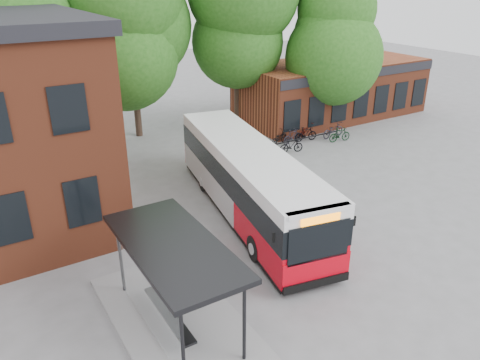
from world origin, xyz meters
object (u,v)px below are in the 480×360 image
bicycle_1 (291,145)px  bicycle_5 (306,134)px  bicycle_4 (306,131)px  bicycle_3 (292,136)px  bicycle_7 (340,135)px  bus_shelter (176,285)px  bicycle_6 (333,130)px  city_bus (248,182)px  bicycle_0 (279,138)px

bicycle_1 → bicycle_5: bearing=-44.9°
bicycle_4 → bicycle_5: bearing=120.1°
bicycle_3 → bicycle_5: (0.99, -0.12, 0.01)m
bicycle_4 → bicycle_5: (-0.46, -0.60, 0.02)m
bicycle_7 → bus_shelter: bearing=130.7°
bicycle_6 → bicycle_7: (-0.22, -0.87, -0.03)m
bus_shelter → bicycle_1: 15.80m
bicycle_6 → bicycle_1: bearing=93.2°
city_bus → bicycle_7: bearing=37.5°
bicycle_6 → bicycle_7: bearing=157.4°
bicycle_3 → bicycle_7: bearing=-124.7°
city_bus → bicycle_3: size_ratio=8.01×
bus_shelter → city_bus: 7.54m
bus_shelter → bicycle_4: (14.62, 11.92, -1.00)m
bicycle_5 → bicycle_3: bearing=92.8°
bicycle_1 → bicycle_6: (4.05, 0.84, 0.05)m
city_bus → bicycle_4: size_ratio=7.22×
bus_shelter → bicycle_0: (12.26, 11.60, -0.98)m
city_bus → bicycle_5: (8.46, 6.38, -1.09)m
bus_shelter → bicycle_7: (15.92, 10.09, -0.99)m
bicycle_3 → bicycle_5: size_ratio=0.98×
bicycle_4 → bicycle_1: bearing=102.9°
bicycle_0 → bicycle_6: size_ratio=0.95×
bus_shelter → bicycle_5: bus_shelter is taller
bicycle_5 → bicycle_6: bicycle_6 is taller
bicycle_4 → bicycle_6: size_ratio=0.91×
city_bus → bicycle_0: bearing=56.2°
bus_shelter → bicycle_1: (12.08, 10.13, -1.01)m
bicycle_4 → bicycle_7: bearing=-166.8°
bicycle_5 → bicycle_1: bearing=129.3°
bicycle_3 → bicycle_1: bearing=131.7°
city_bus → bicycle_6: city_bus is taller
bicycle_7 → bicycle_3: bearing=72.4°
bus_shelter → bicycle_4: bearing=39.2°
bus_shelter → bicycle_4: bus_shelter is taller
bicycle_5 → bicycle_7: bicycle_5 is taller
bicycle_6 → bicycle_0: bearing=72.3°
bicycle_3 → bicycle_5: bearing=-105.4°
bicycle_0 → bicycle_7: (3.66, -1.50, -0.01)m
bus_shelter → bicycle_5: 18.15m
bicycle_3 → bicycle_5: bicycle_5 is taller
bicycle_4 → bicycle_6: bicycle_6 is taller
bicycle_6 → bicycle_4: bearing=49.5°
city_bus → bicycle_1: city_bus is taller
bicycle_1 → bicycle_4: 3.10m
bicycle_4 → bicycle_3: bearing=86.0°
bicycle_1 → bicycle_6: size_ratio=0.79×
bicycle_4 → bicycle_5: size_ratio=1.09×
bicycle_1 → bicycle_4: bearing=-39.6°
bicycle_3 → bicycle_7: size_ratio=1.00×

